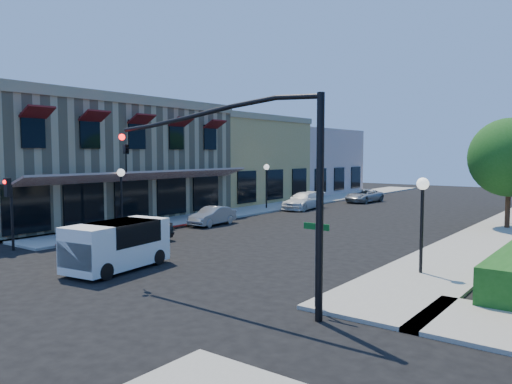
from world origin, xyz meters
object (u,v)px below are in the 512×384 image
Objects in this scene: lamppost_left_near at (121,183)px; street_tree_a at (510,157)px; white_van at (116,243)px; parked_car_a at (137,231)px; parked_car_c at (303,201)px; street_name_sign at (316,251)px; lamppost_right_far at (510,181)px; secondary_signal at (9,200)px; signal_mast_arm at (254,166)px; lamppost_left_far at (266,175)px; parked_car_b at (212,216)px; lamppost_right_near at (422,201)px; parked_car_d at (364,196)px.

street_tree_a is at bearing 38.98° from lamppost_left_near.
white_van is at bearing -116.24° from street_tree_a.
parked_car_a is 0.81× the size of parked_car_c.
lamppost_right_far is (1.00, 21.80, 1.04)m from street_name_sign.
secondary_signal is 5.85m from parked_car_a.
secondary_signal is (-13.86, -0.09, -1.77)m from signal_mast_arm.
parked_car_c is at bearing 118.38° from signal_mast_arm.
lamppost_left_far is 9.56m from parked_car_b.
lamppost_left_far reaches higher than parked_car_a.
lamppost_left_far is 22.02m from lamppost_right_near.
lamppost_left_near is 17.00m from lamppost_right_near.
parked_car_c is 8.31m from parked_car_d.
lamppost_right_far is at bearing -2.42° from parked_car_c.
lamppost_right_near is 0.84× the size of parked_car_d.
lamppost_left_near is (-0.50, 6.59, 0.42)m from secondary_signal.
lamppost_right_near is 21.69m from parked_car_c.
parked_car_d is (-13.30, 8.00, -2.15)m from lamppost_right_far.
secondary_signal is 0.93× the size of lamppost_left_far.
signal_mast_arm is 2.24× the size of lamppost_right_near.
signal_mast_arm reaches higher than parked_car_a.
lamppost_right_far is at bearing 83.30° from signal_mast_arm.
secondary_signal is at bearing -177.07° from street_name_sign.
street_name_sign is 0.70× the size of lamppost_right_near.
lamppost_right_far is at bearing 33.25° from parked_car_b.
secondary_signal reaches higher than parked_car_a.
lamppost_left_near is at bearing 158.41° from parked_car_a.
secondary_signal is at bearing -88.61° from lamppost_left_far.
parked_car_a is (3.70, -16.00, -2.10)m from lamppost_left_far.
lamppost_left_near is 0.83× the size of white_van.
signal_mast_arm reaches higher than white_van.
parked_car_b is at bearing 161.12° from lamppost_right_near.
parked_car_b is (2.38, 5.00, -2.16)m from lamppost_left_near.
parked_car_c is (-14.70, 15.81, -2.07)m from lamppost_right_near.
street_tree_a reaches higher than parked_car_c.
parked_car_b is at bearing 141.58° from street_name_sign.
lamppost_right_far reaches higher than parked_car_c.
lamppost_left_far is (-0.50, 20.59, 0.42)m from secondary_signal.
signal_mast_arm is at bearing -47.56° from parked_car_b.
parked_car_c is at bearing 132.92° from lamppost_right_near.
street_name_sign is (15.50, 0.79, -0.62)m from secondary_signal.
secondary_signal is at bearing -175.46° from white_van.
street_name_sign is 32.26m from parked_car_d.
street_name_sign is 25.48m from lamppost_left_far.
lamppost_left_near is 1.00× the size of lamppost_right_near.
parked_car_a is 0.87× the size of parked_car_d.
lamppost_left_near is 0.78× the size of parked_car_c.
white_van is at bearing -69.69° from lamppost_left_far.
lamppost_left_near reaches higher than parked_car_c.
parked_car_b is at bearing -75.17° from lamppost_left_far.
street_name_sign is at bearing -92.63° from lamppost_right_far.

